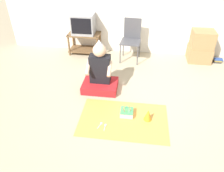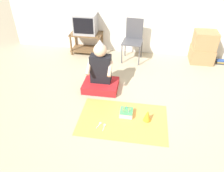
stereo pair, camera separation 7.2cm
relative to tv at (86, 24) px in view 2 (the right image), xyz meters
name	(u,v)px [view 2 (the right image)]	position (x,y,z in m)	size (l,w,h in m)	color
ground_plane	(137,115)	(1.33, -2.07, -0.71)	(16.00, 16.00, 0.00)	tan
tv_stand	(87,41)	(0.00, 0.00, -0.42)	(0.73, 0.42, 0.49)	brown
tv	(86,24)	(0.00, 0.00, 0.00)	(0.50, 0.40, 0.44)	#99999E
folding_chair	(133,37)	(1.10, -0.15, -0.19)	(0.46, 0.45, 0.90)	#4C4C51
cardboard_box_stack	(203,48)	(2.63, -0.04, -0.38)	(0.49, 0.44, 0.70)	#A87F51
book_pile	(220,62)	(3.05, -0.08, -0.67)	(0.18, 0.13, 0.09)	#333338
person_seated	(101,74)	(0.62, -1.42, -0.40)	(0.63, 0.49, 0.95)	red
party_cloth	(123,120)	(1.12, -2.21, -0.71)	(1.36, 0.87, 0.01)	#EFA84C
birthday_cake	(126,113)	(1.17, -2.09, -0.66)	(0.20, 0.20, 0.15)	#F4E0C6
party_hat_blue	(147,116)	(1.49, -2.16, -0.61)	(0.12, 0.12, 0.18)	gold
plastic_spoon_near	(100,124)	(0.79, -2.36, -0.70)	(0.06, 0.14, 0.01)	white
plastic_spoon_far	(104,126)	(0.87, -2.39, -0.70)	(0.04, 0.15, 0.01)	white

